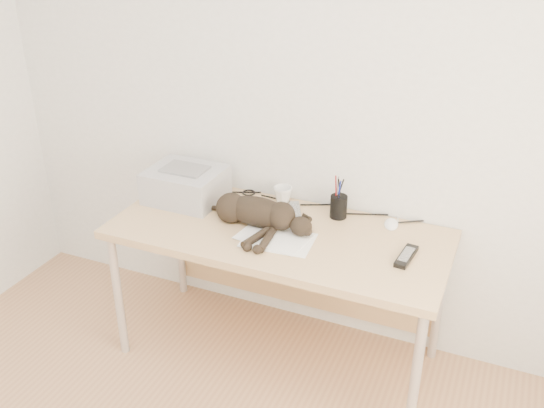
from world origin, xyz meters
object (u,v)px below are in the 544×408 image
at_px(desk, 285,246).
at_px(mug, 283,195).
at_px(mouse, 391,222).
at_px(pen_cup, 339,206).
at_px(printer, 186,184).
at_px(cat, 254,213).

relative_size(desk, mug, 16.51).
relative_size(desk, mouse, 13.81).
xyz_separation_m(desk, pen_cup, (0.22, 0.16, 0.19)).
distance_m(desk, printer, 0.61).
xyz_separation_m(pen_cup, mouse, (0.26, 0.02, -0.04)).
bearing_deg(cat, desk, 34.14).
bearing_deg(desk, printer, 176.34).
relative_size(mug, mouse, 0.84).
distance_m(cat, mouse, 0.66).
height_order(printer, mouse, printer).
relative_size(printer, pen_cup, 1.76).
bearing_deg(pen_cup, cat, -145.30).
xyz_separation_m(desk, mug, (-0.09, 0.19, 0.18)).
height_order(desk, cat, cat).
bearing_deg(mug, printer, -161.78).
xyz_separation_m(desk, cat, (-0.13, -0.08, 0.20)).
xyz_separation_m(cat, pen_cup, (0.35, 0.24, -0.01)).
xyz_separation_m(printer, mouse, (1.05, 0.14, -0.07)).
relative_size(cat, mug, 6.91).
relative_size(printer, cat, 0.56).
bearing_deg(cat, printer, 167.11).
distance_m(mug, pen_cup, 0.31).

